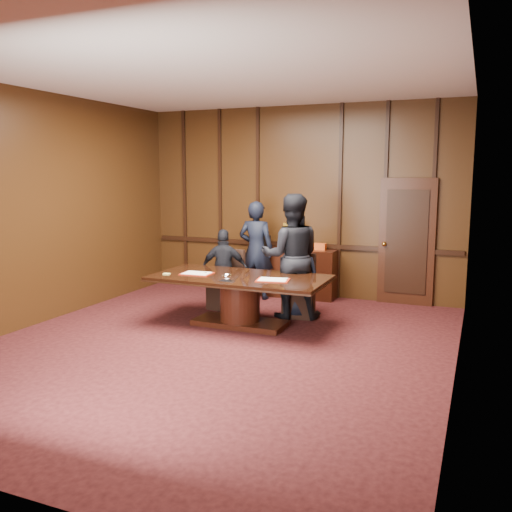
{
  "coord_description": "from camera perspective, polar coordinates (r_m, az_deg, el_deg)",
  "views": [
    {
      "loc": [
        3.18,
        -6.12,
        2.29
      ],
      "look_at": [
        0.09,
        1.27,
        1.05
      ],
      "focal_mm": 38.0,
      "sensor_mm": 36.0,
      "label": 1
    }
  ],
  "objects": [
    {
      "name": "signatory_left",
      "position": [
        9.08,
        -3.36,
        -1.44
      ],
      "size": [
        0.86,
        0.57,
        1.36
      ],
      "primitive_type": "imported",
      "rotation": [
        0.0,
        0.0,
        3.48
      ],
      "color": "black",
      "rests_on": "ground"
    },
    {
      "name": "conference_table",
      "position": [
        8.13,
        -1.7,
        -3.85
      ],
      "size": [
        2.62,
        1.32,
        0.76
      ],
      "color": "black",
      "rests_on": "ground"
    },
    {
      "name": "room",
      "position": [
        7.02,
        -3.74,
        4.15
      ],
      "size": [
        7.0,
        7.04,
        3.5
      ],
      "color": "black",
      "rests_on": "ground"
    },
    {
      "name": "signatory_right",
      "position": [
        8.6,
        4.46,
        -1.97
      ],
      "size": [
        0.7,
        0.48,
        1.38
      ],
      "primitive_type": "imported",
      "rotation": [
        0.0,
        0.0,
        3.2
      ],
      "color": "black",
      "rests_on": "ground"
    },
    {
      "name": "inkstand",
      "position": [
        7.67,
        -3.1,
        -2.3
      ],
      "size": [
        0.2,
        0.14,
        0.12
      ],
      "color": "white",
      "rests_on": "conference_table"
    },
    {
      "name": "chair_right",
      "position": [
        8.75,
        4.56,
        -4.43
      ],
      "size": [
        0.55,
        0.55,
        0.99
      ],
      "rotation": [
        0.0,
        0.0,
        0.16
      ],
      "color": "black",
      "rests_on": "ground"
    },
    {
      "name": "notepad",
      "position": [
        8.33,
        -9.4,
        -1.86
      ],
      "size": [
        0.11,
        0.09,
        0.01
      ],
      "primitive_type": "cube",
      "rotation": [
        0.0,
        0.0,
        0.18
      ],
      "color": "#DFD36D",
      "rests_on": "conference_table"
    },
    {
      "name": "witness_left",
      "position": [
        9.83,
        0.01,
        0.62
      ],
      "size": [
        0.68,
        0.47,
        1.79
      ],
      "primitive_type": "imported",
      "rotation": [
        0.0,
        0.0,
        3.21
      ],
      "color": "black",
      "rests_on": "ground"
    },
    {
      "name": "folder_left",
      "position": [
        8.29,
        -6.24,
        -1.84
      ],
      "size": [
        0.48,
        0.36,
        0.02
      ],
      "rotation": [
        0.0,
        0.0,
        0.06
      ],
      "color": "#A3220F",
      "rests_on": "conference_table"
    },
    {
      "name": "witness_right",
      "position": [
        8.53,
        3.73,
        -0.04
      ],
      "size": [
        1.16,
        1.04,
        1.97
      ],
      "primitive_type": "imported",
      "rotation": [
        0.0,
        0.0,
        3.51
      ],
      "color": "black",
      "rests_on": "ground"
    },
    {
      "name": "folder_right",
      "position": [
        7.75,
        1.79,
        -2.53
      ],
      "size": [
        0.51,
        0.41,
        0.02
      ],
      "rotation": [
        0.0,
        0.0,
        0.19
      ],
      "color": "#A3220F",
      "rests_on": "conference_table"
    },
    {
      "name": "sideboard",
      "position": [
        10.07,
        3.93,
        -1.55
      ],
      "size": [
        1.6,
        0.45,
        1.54
      ],
      "color": "black",
      "rests_on": "ground"
    },
    {
      "name": "chair_left",
      "position": [
        9.22,
        -3.1,
        -3.73
      ],
      "size": [
        0.56,
        0.56,
        0.99
      ],
      "rotation": [
        0.0,
        0.0,
        -0.19
      ],
      "color": "black",
      "rests_on": "ground"
    }
  ]
}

